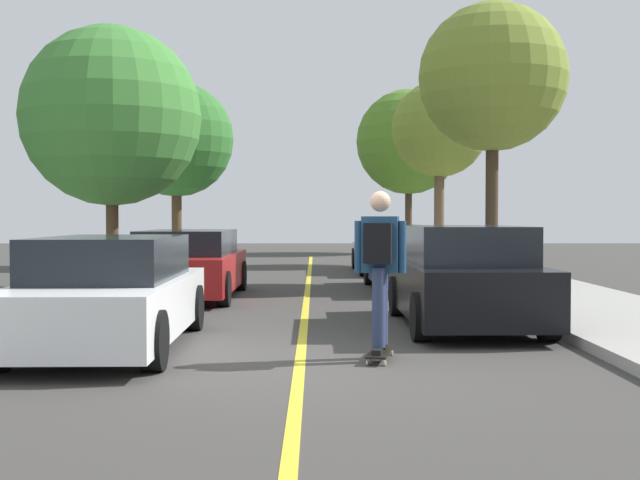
{
  "coord_description": "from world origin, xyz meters",
  "views": [
    {
      "loc": [
        0.17,
        -8.69,
        1.6
      ],
      "look_at": [
        0.27,
        8.16,
        1.12
      ],
      "focal_mm": 45.34,
      "sensor_mm": 36.0,
      "label": 1
    }
  ],
  "objects_px": {
    "parked_car_left_nearest": "(111,294)",
    "street_tree_right_far": "(409,142)",
    "street_tree_left_nearest": "(111,117)",
    "skateboard": "(380,352)",
    "street_tree_left_near": "(176,140)",
    "street_tree_right_nearest": "(493,78)",
    "street_tree_right_near": "(439,130)",
    "parked_car_left_near": "(189,264)",
    "parked_car_right_far": "(390,249)",
    "skateboarder": "(380,260)",
    "parked_car_right_near": "(414,259)",
    "parked_car_right_nearest": "(464,278)"
  },
  "relations": [
    {
      "from": "parked_car_right_near",
      "to": "parked_car_left_near",
      "type": "bearing_deg",
      "value": -159.88
    },
    {
      "from": "street_tree_left_near",
      "to": "skateboarder",
      "type": "xyz_separation_m",
      "value": [
        5.14,
        -16.82,
        -2.93
      ]
    },
    {
      "from": "street_tree_right_nearest",
      "to": "street_tree_right_near",
      "type": "bearing_deg",
      "value": 90.0
    },
    {
      "from": "street_tree_left_nearest",
      "to": "street_tree_right_near",
      "type": "distance_m",
      "value": 12.39
    },
    {
      "from": "parked_car_left_near",
      "to": "street_tree_right_near",
      "type": "height_order",
      "value": "street_tree_right_near"
    },
    {
      "from": "parked_car_right_near",
      "to": "street_tree_right_near",
      "type": "height_order",
      "value": "street_tree_right_near"
    },
    {
      "from": "skateboard",
      "to": "street_tree_right_near",
      "type": "bearing_deg",
      "value": 79.19
    },
    {
      "from": "parked_car_left_near",
      "to": "street_tree_right_far",
      "type": "relative_size",
      "value": 0.66
    },
    {
      "from": "skateboard",
      "to": "street_tree_right_nearest",
      "type": "bearing_deg",
      "value": 70.83
    },
    {
      "from": "street_tree_left_nearest",
      "to": "street_tree_left_near",
      "type": "bearing_deg",
      "value": 90.0
    },
    {
      "from": "street_tree_right_nearest",
      "to": "street_tree_right_far",
      "type": "relative_size",
      "value": 0.91
    },
    {
      "from": "street_tree_left_near",
      "to": "street_tree_right_near",
      "type": "xyz_separation_m",
      "value": [
        8.51,
        0.81,
        0.41
      ]
    },
    {
      "from": "skateboard",
      "to": "skateboarder",
      "type": "xyz_separation_m",
      "value": [
        -0.01,
        -0.03,
        1.03
      ]
    },
    {
      "from": "parked_car_right_far",
      "to": "street_tree_right_nearest",
      "type": "distance_m",
      "value": 6.51
    },
    {
      "from": "street_tree_right_far",
      "to": "parked_car_left_near",
      "type": "bearing_deg",
      "value": -108.78
    },
    {
      "from": "parked_car_left_nearest",
      "to": "street_tree_left_nearest",
      "type": "distance_m",
      "value": 8.56
    },
    {
      "from": "street_tree_left_nearest",
      "to": "street_tree_right_nearest",
      "type": "bearing_deg",
      "value": 7.06
    },
    {
      "from": "parked_car_right_nearest",
      "to": "parked_car_right_near",
      "type": "distance_m",
      "value": 5.97
    },
    {
      "from": "parked_car_right_near",
      "to": "street_tree_left_near",
      "type": "distance_m",
      "value": 10.99
    },
    {
      "from": "parked_car_left_near",
      "to": "street_tree_left_near",
      "type": "bearing_deg",
      "value": 101.05
    },
    {
      "from": "parked_car_left_nearest",
      "to": "street_tree_right_far",
      "type": "height_order",
      "value": "street_tree_right_far"
    },
    {
      "from": "street_tree_left_near",
      "to": "street_tree_right_nearest",
      "type": "distance_m",
      "value": 11.12
    },
    {
      "from": "parked_car_left_near",
      "to": "parked_car_right_near",
      "type": "xyz_separation_m",
      "value": [
        4.67,
        1.71,
        0.02
      ]
    },
    {
      "from": "street_tree_right_near",
      "to": "street_tree_right_far",
      "type": "height_order",
      "value": "street_tree_right_far"
    },
    {
      "from": "parked_car_left_near",
      "to": "street_tree_right_near",
      "type": "xyz_separation_m",
      "value": [
        6.59,
        10.64,
        3.79
      ]
    },
    {
      "from": "parked_car_left_nearest",
      "to": "street_tree_right_near",
      "type": "height_order",
      "value": "street_tree_right_near"
    },
    {
      "from": "parked_car_left_near",
      "to": "street_tree_right_nearest",
      "type": "xyz_separation_m",
      "value": [
        6.59,
        2.71,
        4.13
      ]
    },
    {
      "from": "parked_car_left_near",
      "to": "skateboard",
      "type": "relative_size",
      "value": 5.31
    },
    {
      "from": "skateboarder",
      "to": "parked_car_right_nearest",
      "type": "bearing_deg",
      "value": 62.07
    },
    {
      "from": "skateboard",
      "to": "street_tree_left_nearest",
      "type": "bearing_deg",
      "value": 120.87
    },
    {
      "from": "parked_car_right_far",
      "to": "street_tree_left_near",
      "type": "bearing_deg",
      "value": 159.48
    },
    {
      "from": "parked_car_right_far",
      "to": "street_tree_left_near",
      "type": "xyz_separation_m",
      "value": [
        -6.59,
        2.47,
        3.38
      ]
    },
    {
      "from": "street_tree_left_nearest",
      "to": "skateboard",
      "type": "distance_m",
      "value": 10.69
    },
    {
      "from": "parked_car_left_near",
      "to": "skateboarder",
      "type": "xyz_separation_m",
      "value": [
        3.22,
        -6.99,
        0.46
      ]
    },
    {
      "from": "street_tree_right_near",
      "to": "street_tree_left_near",
      "type": "bearing_deg",
      "value": -174.56
    },
    {
      "from": "street_tree_right_nearest",
      "to": "parked_car_left_nearest",
      "type": "bearing_deg",
      "value": -126.84
    },
    {
      "from": "street_tree_left_near",
      "to": "parked_car_left_near",
      "type": "bearing_deg",
      "value": -78.95
    },
    {
      "from": "street_tree_left_nearest",
      "to": "street_tree_right_near",
      "type": "relative_size",
      "value": 0.94
    },
    {
      "from": "parked_car_right_far",
      "to": "street_tree_right_nearest",
      "type": "xyz_separation_m",
      "value": [
        1.92,
        -4.66,
        4.13
      ]
    },
    {
      "from": "parked_car_left_nearest",
      "to": "street_tree_right_nearest",
      "type": "height_order",
      "value": "street_tree_right_nearest"
    },
    {
      "from": "street_tree_right_nearest",
      "to": "street_tree_right_far",
      "type": "distance_m",
      "value": 16.67
    },
    {
      "from": "skateboard",
      "to": "skateboarder",
      "type": "relative_size",
      "value": 0.49
    },
    {
      "from": "street_tree_left_nearest",
      "to": "street_tree_right_nearest",
      "type": "relative_size",
      "value": 0.88
    },
    {
      "from": "street_tree_left_nearest",
      "to": "street_tree_right_nearest",
      "type": "distance_m",
      "value": 8.63
    },
    {
      "from": "parked_car_left_nearest",
      "to": "street_tree_left_nearest",
      "type": "xyz_separation_m",
      "value": [
        -1.92,
        7.74,
        3.11
      ]
    },
    {
      "from": "parked_car_right_near",
      "to": "skateboarder",
      "type": "xyz_separation_m",
      "value": [
        -1.45,
        -8.7,
        0.44
      ]
    },
    {
      "from": "parked_car_right_far",
      "to": "skateboarder",
      "type": "distance_m",
      "value": 14.43
    },
    {
      "from": "street_tree_left_nearest",
      "to": "street_tree_right_near",
      "type": "bearing_deg",
      "value": 46.57
    },
    {
      "from": "parked_car_right_near",
      "to": "street_tree_right_nearest",
      "type": "height_order",
      "value": "street_tree_right_nearest"
    },
    {
      "from": "parked_car_left_nearest",
      "to": "street_tree_right_far",
      "type": "distance_m",
      "value": 26.63
    }
  ]
}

